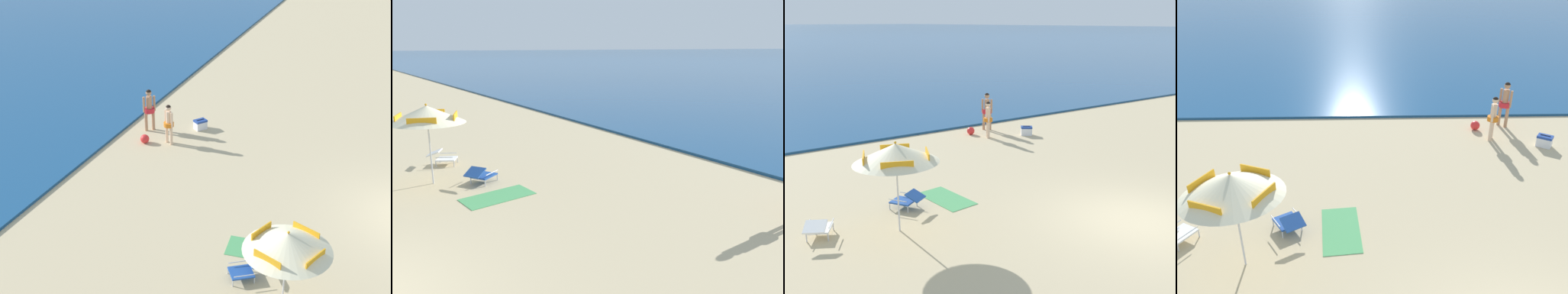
% 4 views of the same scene
% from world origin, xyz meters
% --- Properties ---
extents(ground_plane, '(800.00, 800.00, 0.00)m').
position_xyz_m(ground_plane, '(0.00, 0.00, 0.00)').
color(ground_plane, tan).
extents(beach_umbrella_striped_main, '(2.24, 2.25, 2.28)m').
position_xyz_m(beach_umbrella_striped_main, '(-5.25, 3.01, 1.98)').
color(beach_umbrella_striped_main, silver).
rests_on(beach_umbrella_striped_main, ground).
extents(lounge_chair_under_umbrella, '(0.88, 1.01, 0.51)m').
position_xyz_m(lounge_chair_under_umbrella, '(-7.00, 3.73, 0.28)').
color(lounge_chair_under_umbrella, white).
rests_on(lounge_chair_under_umbrella, ground).
extents(lounge_chair_beside_umbrella, '(0.92, 1.02, 0.51)m').
position_xyz_m(lounge_chair_beside_umbrella, '(-4.49, 4.13, 0.27)').
color(lounge_chair_beside_umbrella, '#1E4799').
rests_on(lounge_chair_beside_umbrella, ground).
extents(person_standing_near_shore, '(0.39, 0.43, 1.60)m').
position_xyz_m(person_standing_near_shore, '(1.92, 9.22, 0.93)').
color(person_standing_near_shore, beige).
rests_on(person_standing_near_shore, ground).
extents(person_standing_beside, '(0.43, 0.43, 1.75)m').
position_xyz_m(person_standing_beside, '(2.74, 10.45, 1.01)').
color(person_standing_beside, tan).
rests_on(person_standing_beside, ground).
extents(cooler_box, '(0.61, 0.57, 0.43)m').
position_xyz_m(cooler_box, '(3.60, 8.59, 0.20)').
color(cooler_box, white).
rests_on(cooler_box, ground).
extents(beach_ball, '(0.35, 0.35, 0.35)m').
position_xyz_m(beach_ball, '(1.59, 10.11, 0.17)').
color(beach_ball, red).
rests_on(beach_ball, ground).
extents(beach_towel, '(1.08, 1.88, 0.01)m').
position_xyz_m(beach_towel, '(-3.26, 4.13, 0.01)').
color(beach_towel, '#4C9E5B').
rests_on(beach_towel, ground).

